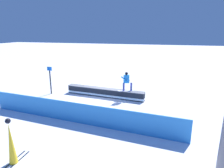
{
  "coord_description": "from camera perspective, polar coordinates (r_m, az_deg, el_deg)",
  "views": [
    {
      "loc": [
        -4.65,
        13.93,
        4.96
      ],
      "look_at": [
        -0.91,
        1.08,
        1.36
      ],
      "focal_mm": 31.99,
      "sensor_mm": 36.0,
      "label": 1
    }
  ],
  "objects": [
    {
      "name": "snowboarder",
      "position": [
        14.48,
        4.21,
        0.93
      ],
      "size": [
        1.42,
        0.7,
        1.41
      ],
      "color": "silver",
      "rests_on": "grind_box"
    },
    {
      "name": "trail_marker",
      "position": [
        16.61,
        -17.22,
        1.21
      ],
      "size": [
        0.4,
        0.1,
        2.2
      ],
      "color": "#262628",
      "rests_on": "ground_plane"
    },
    {
      "name": "safety_fence",
      "position": [
        11.2,
        -9.82,
        -8.17
      ],
      "size": [
        11.65,
        1.1,
        1.16
      ],
      "primitive_type": "cube",
      "rotation": [
        0.0,
        0.0,
        -0.09
      ],
      "color": "#2E87DC",
      "rests_on": "ground_plane"
    },
    {
      "name": "background_skier_left",
      "position": [
        8.7,
        -26.9,
        -14.74
      ],
      "size": [
        0.32,
        1.57,
        1.86
      ],
      "color": "black",
      "rests_on": "ground_plane"
    },
    {
      "name": "grind_box",
      "position": [
        15.41,
        -2.12,
        -2.53
      ],
      "size": [
        6.25,
        1.09,
        0.67
      ],
      "color": "black",
      "rests_on": "ground_plane"
    },
    {
      "name": "ground_plane",
      "position": [
        15.5,
        -2.11,
        -3.6
      ],
      "size": [
        120.0,
        120.0,
        0.0
      ],
      "primitive_type": "plane",
      "color": "white"
    }
  ]
}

